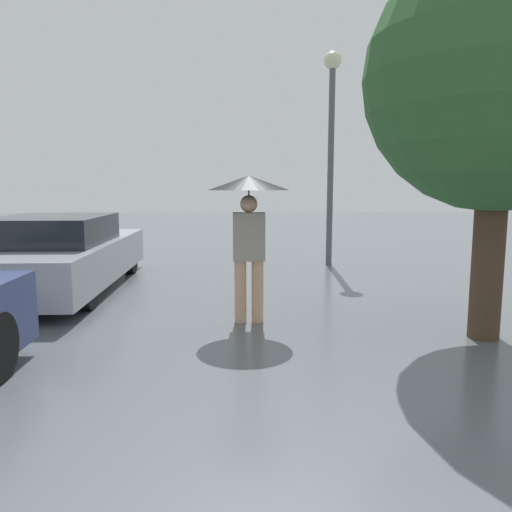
% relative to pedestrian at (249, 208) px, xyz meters
% --- Properties ---
extents(pedestrian, '(0.97, 0.97, 1.79)m').
position_rel_pedestrian_xyz_m(pedestrian, '(0.00, 0.00, 0.00)').
color(pedestrian, tan).
rests_on(pedestrian, ground_plane).
extents(parked_car_farthest, '(1.82, 4.58, 1.20)m').
position_rel_pedestrian_xyz_m(parked_car_farthest, '(-2.99, 2.07, -0.83)').
color(parked_car_farthest, '#9EA3A8').
rests_on(parked_car_farthest, ground_plane).
extents(tree, '(2.80, 2.80, 4.18)m').
position_rel_pedestrian_xyz_m(tree, '(2.58, -0.75, 1.37)').
color(tree, '#473323').
rests_on(tree, ground_plane).
extents(street_lamp, '(0.36, 0.36, 4.35)m').
position_rel_pedestrian_xyz_m(street_lamp, '(1.83, 4.44, 1.52)').
color(street_lamp, '#515456').
rests_on(street_lamp, ground_plane).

